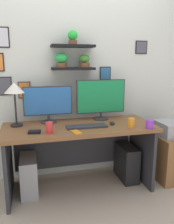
# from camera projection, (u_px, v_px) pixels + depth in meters

# --- Properties ---
(ground_plane) EXTENTS (8.00, 8.00, 0.00)m
(ground_plane) POSITION_uv_depth(u_px,v_px,m) (80.00, 187.00, 2.65)
(ground_plane) COLOR tan
(back_wall_assembly) EXTENTS (4.40, 0.24, 2.70)m
(back_wall_assembly) POSITION_uv_depth(u_px,v_px,m) (71.00, 69.00, 2.77)
(back_wall_assembly) COLOR silver
(back_wall_assembly) RESTS_ON ground
(desk) EXTENTS (1.66, 0.68, 0.75)m
(desk) POSITION_uv_depth(u_px,v_px,m) (78.00, 142.00, 2.59)
(desk) COLOR brown
(desk) RESTS_ON ground
(monitor_left) EXTENTS (0.55, 0.18, 0.42)m
(monitor_left) POSITION_uv_depth(u_px,v_px,m) (48.00, 103.00, 2.57)
(monitor_left) COLOR #2D2D33
(monitor_left) RESTS_ON desk
(monitor_right) EXTENTS (0.60, 0.18, 0.48)m
(monitor_right) POSITION_uv_depth(u_px,v_px,m) (101.00, 98.00, 2.72)
(monitor_right) COLOR #2D2D33
(monitor_right) RESTS_ON desk
(keyboard) EXTENTS (0.44, 0.14, 0.02)m
(keyboard) POSITION_uv_depth(u_px,v_px,m) (87.00, 126.00, 2.42)
(keyboard) COLOR #2D2D33
(keyboard) RESTS_ON desk
(computer_mouse) EXTENTS (0.06, 0.09, 0.03)m
(computer_mouse) POSITION_uv_depth(u_px,v_px,m) (112.00, 123.00, 2.53)
(computer_mouse) COLOR black
(computer_mouse) RESTS_ON desk
(desk_lamp) EXTENTS (0.21, 0.21, 0.48)m
(desk_lamp) POSITION_uv_depth(u_px,v_px,m) (14.00, 91.00, 2.39)
(desk_lamp) COLOR black
(desk_lamp) RESTS_ON desk
(cell_phone) EXTENTS (0.10, 0.15, 0.01)m
(cell_phone) POSITION_uv_depth(u_px,v_px,m) (76.00, 132.00, 2.24)
(cell_phone) COLOR orange
(cell_phone) RESTS_ON desk
(coffee_mug) EXTENTS (0.08, 0.08, 0.09)m
(coffee_mug) POSITION_uv_depth(u_px,v_px,m) (150.00, 124.00, 2.38)
(coffee_mug) COLOR purple
(coffee_mug) RESTS_ON desk
(pen_cup) EXTENTS (0.07, 0.07, 0.10)m
(pen_cup) POSITION_uv_depth(u_px,v_px,m) (131.00, 123.00, 2.41)
(pen_cup) COLOR orange
(pen_cup) RESTS_ON desk
(scissors_tray) EXTENTS (0.13, 0.10, 0.02)m
(scissors_tray) POSITION_uv_depth(u_px,v_px,m) (34.00, 132.00, 2.23)
(scissors_tray) COLOR black
(scissors_tray) RESTS_ON desk
(water_cup) EXTENTS (0.07, 0.07, 0.11)m
(water_cup) POSITION_uv_depth(u_px,v_px,m) (49.00, 128.00, 2.22)
(water_cup) COLOR red
(water_cup) RESTS_ON desk
(drawer_cabinet) EXTENTS (0.44, 0.50, 0.56)m
(drawer_cabinet) POSITION_uv_depth(u_px,v_px,m) (171.00, 156.00, 2.84)
(drawer_cabinet) COLOR brown
(drawer_cabinet) RESTS_ON ground
(printer) EXTENTS (0.38, 0.34, 0.17)m
(printer) POSITION_uv_depth(u_px,v_px,m) (173.00, 128.00, 2.76)
(printer) COLOR #9E9EA3
(printer) RESTS_ON drawer_cabinet
(computer_tower_left) EXTENTS (0.18, 0.40, 0.42)m
(computer_tower_left) POSITION_uv_depth(u_px,v_px,m) (29.00, 175.00, 2.51)
(computer_tower_left) COLOR #99999E
(computer_tower_left) RESTS_ON ground
(computer_tower_right) EXTENTS (0.18, 0.40, 0.43)m
(computer_tower_right) POSITION_uv_depth(u_px,v_px,m) (126.00, 162.00, 2.82)
(computer_tower_right) COLOR black
(computer_tower_right) RESTS_ON ground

